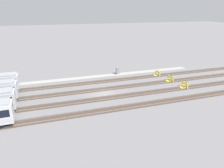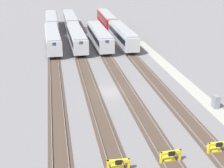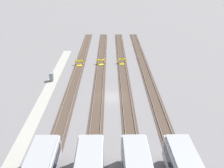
# 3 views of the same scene
# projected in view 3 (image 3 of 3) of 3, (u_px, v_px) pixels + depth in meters

# --- Properties ---
(ground_plane) EXTENTS (400.00, 400.00, 0.00)m
(ground_plane) POSITION_uv_depth(u_px,v_px,m) (112.00, 97.00, 45.04)
(ground_plane) COLOR slate
(service_walkway) EXTENTS (54.00, 2.00, 0.01)m
(service_walkway) POSITION_uv_depth(u_px,v_px,m) (45.00, 97.00, 44.95)
(service_walkway) COLOR #9E9E93
(service_walkway) RESTS_ON ground
(rail_track_nearest) EXTENTS (90.00, 2.23, 0.21)m
(rail_track_nearest) POSITION_uv_depth(u_px,v_px,m) (70.00, 97.00, 44.97)
(rail_track_nearest) COLOR #47382D
(rail_track_nearest) RESTS_ON ground
(rail_track_near_inner) EXTENTS (90.00, 2.24, 0.21)m
(rail_track_near_inner) POSITION_uv_depth(u_px,v_px,m) (98.00, 97.00, 45.00)
(rail_track_near_inner) COLOR #47382D
(rail_track_near_inner) RESTS_ON ground
(rail_track_middle) EXTENTS (90.00, 2.24, 0.21)m
(rail_track_middle) POSITION_uv_depth(u_px,v_px,m) (126.00, 97.00, 45.03)
(rail_track_middle) COLOR #47382D
(rail_track_middle) RESTS_ON ground
(rail_track_far_inner) EXTENTS (90.00, 2.23, 0.21)m
(rail_track_far_inner) POSITION_uv_depth(u_px,v_px,m) (154.00, 97.00, 45.07)
(rail_track_far_inner) COLOR #47382D
(rail_track_far_inner) RESTS_ON ground
(bumper_stop_nearest_track) EXTENTS (1.34, 2.00, 1.22)m
(bumper_stop_nearest_track) POSITION_uv_depth(u_px,v_px,m) (80.00, 63.00, 59.28)
(bumper_stop_nearest_track) COLOR yellow
(bumper_stop_nearest_track) RESTS_ON ground
(bumper_stop_near_inner_track) EXTENTS (1.38, 2.01, 1.22)m
(bumper_stop_near_inner_track) POSITION_uv_depth(u_px,v_px,m) (101.00, 62.00, 59.79)
(bumper_stop_near_inner_track) COLOR yellow
(bumper_stop_near_inner_track) RESTS_ON ground
(bumper_stop_middle_track) EXTENTS (1.37, 2.01, 1.22)m
(bumper_stop_middle_track) POSITION_uv_depth(u_px,v_px,m) (122.00, 62.00, 60.16)
(bumper_stop_middle_track) COLOR yellow
(bumper_stop_middle_track) RESTS_ON ground
(electrical_cabinet) EXTENTS (0.90, 0.73, 1.60)m
(electrical_cabinet) POSITION_uv_depth(u_px,v_px,m) (52.00, 77.00, 51.22)
(electrical_cabinet) COLOR gray
(electrical_cabinet) RESTS_ON ground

